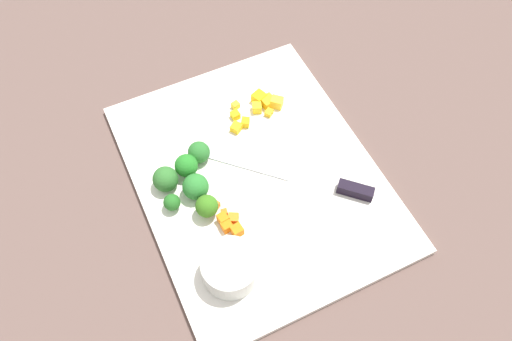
{
  "coord_description": "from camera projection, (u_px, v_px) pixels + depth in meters",
  "views": [
    {
      "loc": [
        -0.38,
        0.18,
        0.72
      ],
      "look_at": [
        0.0,
        0.0,
        0.02
      ],
      "focal_mm": 35.7,
      "sensor_mm": 36.0,
      "label": 1
    }
  ],
  "objects": [
    {
      "name": "ground_plane",
      "position": [
        256.0,
        178.0,
        0.83
      ],
      "size": [
        4.0,
        4.0,
        0.0
      ],
      "primitive_type": "plane",
      "color": "brown"
    },
    {
      "name": "cutting_board",
      "position": [
        256.0,
        176.0,
        0.83
      ],
      "size": [
        0.47,
        0.37,
        0.01
      ],
      "primitive_type": "cube",
      "color": "white",
      "rests_on": "ground_plane"
    },
    {
      "name": "prep_bowl",
      "position": [
        230.0,
        268.0,
        0.72
      ],
      "size": [
        0.08,
        0.08,
        0.04
      ],
      "primitive_type": "cylinder",
      "color": "beige",
      "rests_on": "cutting_board"
    },
    {
      "name": "chef_knife",
      "position": [
        314.0,
        180.0,
        0.81
      ],
      "size": [
        0.21,
        0.22,
        0.02
      ],
      "rotation": [
        0.0,
        0.0,
        0.81
      ],
      "color": "silver",
      "rests_on": "cutting_board"
    },
    {
      "name": "carrot_dice_0",
      "position": [
        227.0,
        226.0,
        0.76
      ],
      "size": [
        0.02,
        0.02,
        0.02
      ],
      "primitive_type": "cube",
      "rotation": [
        0.0,
        0.0,
        1.66
      ],
      "color": "orange",
      "rests_on": "cutting_board"
    },
    {
      "name": "carrot_dice_1",
      "position": [
        215.0,
        205.0,
        0.79
      ],
      "size": [
        0.02,
        0.02,
        0.01
      ],
      "primitive_type": "cube",
      "rotation": [
        0.0,
        0.0,
        0.53
      ],
      "color": "orange",
      "rests_on": "cutting_board"
    },
    {
      "name": "carrot_dice_2",
      "position": [
        233.0,
        219.0,
        0.77
      ],
      "size": [
        0.02,
        0.02,
        0.01
      ],
      "primitive_type": "cube",
      "rotation": [
        0.0,
        0.0,
        1.08
      ],
      "color": "orange",
      "rests_on": "cutting_board"
    },
    {
      "name": "carrot_dice_3",
      "position": [
        224.0,
        212.0,
        0.78
      ],
      "size": [
        0.01,
        0.01,
        0.01
      ],
      "primitive_type": "cube",
      "rotation": [
        0.0,
        0.0,
        3.0
      ],
      "color": "orange",
      "rests_on": "cutting_board"
    },
    {
      "name": "carrot_dice_4",
      "position": [
        223.0,
        219.0,
        0.77
      ],
      "size": [
        0.02,
        0.02,
        0.02
      ],
      "primitive_type": "cube",
      "rotation": [
        0.0,
        0.0,
        1.73
      ],
      "color": "orange",
      "rests_on": "cutting_board"
    },
    {
      "name": "carrot_dice_5",
      "position": [
        237.0,
        230.0,
        0.76
      ],
      "size": [
        0.02,
        0.02,
        0.02
      ],
      "primitive_type": "cube",
      "rotation": [
        0.0,
        0.0,
        0.12
      ],
      "color": "orange",
      "rests_on": "cutting_board"
    },
    {
      "name": "pepper_dice_0",
      "position": [
        235.0,
        105.0,
        0.89
      ],
      "size": [
        0.01,
        0.01,
        0.01
      ],
      "primitive_type": "cube",
      "rotation": [
        0.0,
        0.0,
        1.81
      ],
      "color": "yellow",
      "rests_on": "cutting_board"
    },
    {
      "name": "pepper_dice_1",
      "position": [
        245.0,
        122.0,
        0.87
      ],
      "size": [
        0.02,
        0.02,
        0.01
      ],
      "primitive_type": "cube",
      "rotation": [
        0.0,
        0.0,
        2.57
      ],
      "color": "yellow",
      "rests_on": "cutting_board"
    },
    {
      "name": "pepper_dice_2",
      "position": [
        277.0,
        102.0,
        0.89
      ],
      "size": [
        0.03,
        0.03,
        0.02
      ],
      "primitive_type": "cube",
      "rotation": [
        0.0,
        0.0,
        2.39
      ],
      "color": "yellow",
      "rests_on": "cutting_board"
    },
    {
      "name": "pepper_dice_3",
      "position": [
        236.0,
        128.0,
        0.86
      ],
      "size": [
        0.02,
        0.02,
        0.01
      ],
      "primitive_type": "cube",
      "rotation": [
        0.0,
        0.0,
        2.16
      ],
      "color": "yellow",
      "rests_on": "cutting_board"
    },
    {
      "name": "pepper_dice_4",
      "position": [
        269.0,
        113.0,
        0.88
      ],
      "size": [
        0.02,
        0.02,
        0.01
      ],
      "primitive_type": "cube",
      "rotation": [
        0.0,
        0.0,
        0.63
      ],
      "color": "yellow",
      "rests_on": "cutting_board"
    },
    {
      "name": "pepper_dice_5",
      "position": [
        259.0,
        98.0,
        0.89
      ],
      "size": [
        0.03,
        0.03,
        0.02
      ],
      "primitive_type": "cube",
      "rotation": [
        0.0,
        0.0,
        0.38
      ],
      "color": "yellow",
      "rests_on": "cutting_board"
    },
    {
      "name": "pepper_dice_6",
      "position": [
        257.0,
        108.0,
        0.88
      ],
      "size": [
        0.02,
        0.02,
        0.02
      ],
      "primitive_type": "cube",
      "rotation": [
        0.0,
        0.0,
        1.21
      ],
      "color": "yellow",
      "rests_on": "cutting_board"
    },
    {
      "name": "pepper_dice_7",
      "position": [
        268.0,
        102.0,
        0.89
      ],
      "size": [
        0.03,
        0.03,
        0.02
      ],
      "primitive_type": "cube",
      "rotation": [
        0.0,
        0.0,
        0.17
      ],
      "color": "yellow",
      "rests_on": "cutting_board"
    },
    {
      "name": "pepper_dice_8",
      "position": [
        235.0,
        115.0,
        0.88
      ],
      "size": [
        0.02,
        0.02,
        0.01
      ],
      "primitive_type": "cube",
      "rotation": [
        0.0,
        0.0,
        0.11
      ],
      "color": "yellow",
      "rests_on": "cutting_board"
    },
    {
      "name": "broccoli_floret_0",
      "position": [
        186.0,
        166.0,
        0.81
      ],
      "size": [
        0.04,
        0.04,
        0.04
      ],
      "color": "#92AC69",
      "rests_on": "cutting_board"
    },
    {
      "name": "broccoli_floret_1",
      "position": [
        207.0,
        206.0,
        0.77
      ],
      "size": [
        0.04,
        0.04,
        0.04
      ],
      "color": "#83B255",
      "rests_on": "cutting_board"
    },
    {
      "name": "broccoli_floret_2",
      "position": [
        196.0,
        187.0,
        0.79
      ],
      "size": [
        0.04,
        0.04,
        0.04
      ],
      "color": "#85BD55",
      "rests_on": "cutting_board"
    },
    {
      "name": "broccoli_floret_3",
      "position": [
        165.0,
        179.0,
        0.79
      ],
      "size": [
        0.04,
        0.04,
        0.04
      ],
      "color": "#8ABD56",
      "rests_on": "cutting_board"
    },
    {
      "name": "broccoli_floret_4",
      "position": [
        199.0,
        152.0,
        0.82
      ],
      "size": [
        0.04,
        0.04,
        0.04
      ],
      "color": "#8EAE6D",
      "rests_on": "cutting_board"
    },
    {
      "name": "broccoli_floret_5",
      "position": [
        172.0,
        202.0,
        0.78
      ],
      "size": [
        0.03,
        0.03,
        0.03
      ],
      "color": "#80BC6C",
      "rests_on": "cutting_board"
    }
  ]
}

